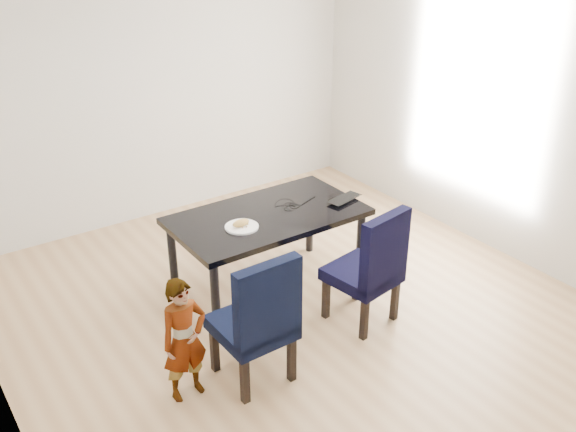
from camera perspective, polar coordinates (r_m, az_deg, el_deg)
floor at (r=5.37m, az=1.23°, el=-8.98°), size 4.50×5.00×0.01m
wall_back at (r=6.80m, az=-11.35°, el=10.91°), size 4.50×0.01×2.70m
wall_right at (r=6.25m, az=18.56°, el=8.70°), size 0.01×5.00×2.70m
dining_table at (r=5.52m, az=-1.78°, el=-3.29°), size 1.60×0.90×0.75m
chair_left at (r=4.50m, az=-3.26°, el=-8.85°), size 0.50×0.52×1.03m
chair_right at (r=5.12m, az=6.63°, el=-4.33°), size 0.56×0.58×1.01m
child at (r=4.42m, az=-9.20°, el=-10.80°), size 0.34×0.24×0.91m
plate at (r=5.12m, az=-4.14°, el=-0.97°), size 0.30×0.30×0.02m
sandwich at (r=5.10m, az=-4.21°, el=-0.62°), size 0.16×0.10×0.06m
laptop at (r=5.61m, az=4.66°, el=1.63°), size 0.37×0.28×0.03m
cable_tangle at (r=5.45m, az=0.37°, el=0.80°), size 0.19×0.19×0.01m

